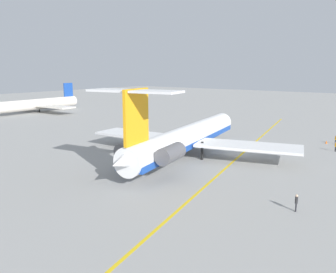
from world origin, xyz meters
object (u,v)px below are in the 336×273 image
at_px(airliner_mid_left, 37,104).
at_px(ground_crew_portside, 296,201).
at_px(main_jetliner, 185,138).
at_px(ground_crew_near_tail, 336,145).
at_px(ground_crew_near_nose, 336,138).
at_px(safety_cone_nose, 326,142).

distance_m(airliner_mid_left, ground_crew_portside, 97.46).
height_order(main_jetliner, airliner_mid_left, main_jetliner).
relative_size(ground_crew_near_tail, ground_crew_portside, 0.96).
distance_m(airliner_mid_left, ground_crew_near_nose, 89.41).
distance_m(ground_crew_near_tail, ground_crew_portside, 30.18).
distance_m(ground_crew_portside, safety_cone_nose, 36.47).
distance_m(main_jetliner, safety_cone_nose, 29.84).
bearing_deg(airliner_mid_left, ground_crew_portside, 69.49).
height_order(airliner_mid_left, ground_crew_portside, airliner_mid_left).
bearing_deg(main_jetliner, airliner_mid_left, 65.43).
xyz_separation_m(ground_crew_near_nose, safety_cone_nose, (-0.51, 1.51, -0.82)).
distance_m(main_jetliner, ground_crew_near_nose, 31.03).
relative_size(main_jetliner, ground_crew_near_tail, 23.13).
height_order(ground_crew_portside, safety_cone_nose, ground_crew_portside).
xyz_separation_m(ground_crew_near_tail, safety_cone_nose, (6.03, 2.74, -0.83)).
distance_m(airliner_mid_left, safety_cone_nose, 87.89).
relative_size(main_jetliner, ground_crew_portside, 22.30).
height_order(airliner_mid_left, ground_crew_near_nose, airliner_mid_left).
height_order(ground_crew_near_nose, ground_crew_near_tail, ground_crew_near_tail).
bearing_deg(airliner_mid_left, ground_crew_near_tail, 87.48).
bearing_deg(main_jetliner, safety_cone_nose, -42.25).
height_order(main_jetliner, ground_crew_near_tail, main_jetliner).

